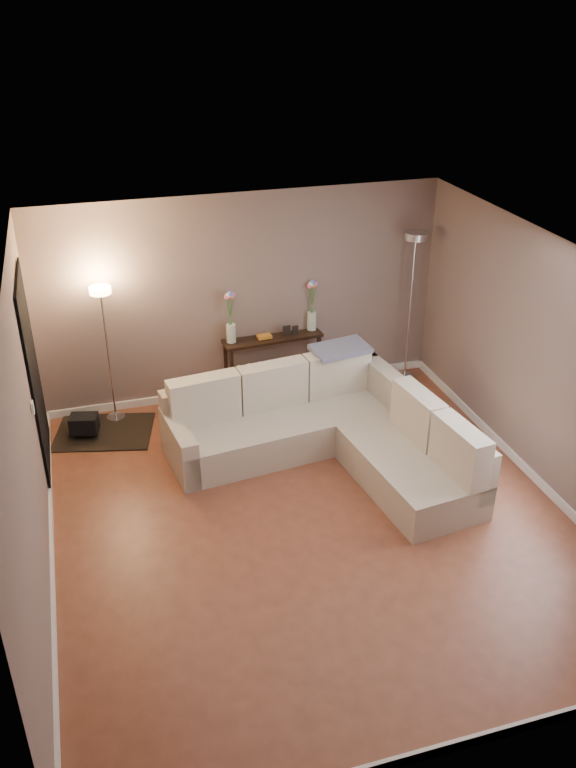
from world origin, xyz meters
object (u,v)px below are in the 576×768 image
object	(u,v)px
console_table	(267,361)
floor_lamp_unlit	(412,278)
sectional_sofa	(328,429)
floor_lamp_lit	(105,328)

from	to	relation	value
console_table	floor_lamp_unlit	size ratio (longest dim) A/B	0.64
sectional_sofa	floor_lamp_lit	xyz separation A→B (m)	(-2.21, 1.51, 0.86)
sectional_sofa	floor_lamp_unlit	size ratio (longest dim) A/B	1.47
sectional_sofa	console_table	xyz separation A→B (m)	(-0.26, 1.65, 0.09)
sectional_sofa	floor_lamp_lit	world-z (taller)	floor_lamp_lit
floor_lamp_lit	floor_lamp_unlit	world-z (taller)	floor_lamp_unlit
sectional_sofa	floor_lamp_lit	distance (m)	2.81
sectional_sofa	console_table	world-z (taller)	sectional_sofa
floor_lamp_lit	floor_lamp_unlit	bearing A→B (deg)	-0.35
floor_lamp_unlit	floor_lamp_lit	bearing A→B (deg)	179.65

